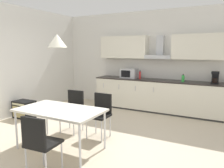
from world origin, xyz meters
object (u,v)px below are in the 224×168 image
object	(u,v)px
dining_table	(60,112)
chair_far_left	(73,107)
bottle_green	(183,78)
bottle_red	(140,75)
chair_near_right	(39,140)
chair_far_right	(100,111)
guitar_amp	(24,109)
microwave	(129,73)
pendant_lamp	(57,41)
coffee_maker	(215,77)

from	to	relation	value
dining_table	chair_far_left	distance (m)	0.89
bottle_green	bottle_red	size ratio (longest dim) A/B	0.80
chair_near_right	chair_far_right	size ratio (longest dim) A/B	1.00
guitar_amp	microwave	bearing A→B (deg)	48.39
chair_near_right	chair_far_right	bearing A→B (deg)	90.23
pendant_lamp	chair_near_right	bearing A→B (deg)	-67.00
coffee_maker	chair_far_right	world-z (taller)	coffee_maker
dining_table	pendant_lamp	world-z (taller)	pendant_lamp
coffee_maker	chair_far_left	world-z (taller)	coffee_maker
chair_near_right	guitar_amp	xyz separation A→B (m)	(-2.38, 1.76, -0.31)
bottle_green	pendant_lamp	xyz separation A→B (m)	(-1.49, -3.12, 0.89)
microwave	chair_far_left	xyz separation A→B (m)	(-0.26, -2.36, -0.51)
chair_far_left	guitar_amp	size ratio (longest dim) A/B	1.67
bottle_red	pendant_lamp	distance (m)	3.27
microwave	chair_near_right	bearing A→B (deg)	-83.98
microwave	pendant_lamp	world-z (taller)	pendant_lamp
coffee_maker	bottle_red	bearing A→B (deg)	-178.46
microwave	dining_table	xyz separation A→B (m)	(0.08, -3.16, -0.37)
coffee_maker	dining_table	size ratio (longest dim) A/B	0.20
chair_near_right	pendant_lamp	xyz separation A→B (m)	(-0.34, 0.81, 1.35)
chair_far_left	pendant_lamp	size ratio (longest dim) A/B	2.72
coffee_maker	microwave	bearing A→B (deg)	-179.35
bottle_green	pendant_lamp	size ratio (longest dim) A/B	0.64
coffee_maker	guitar_amp	distance (m)	4.92
bottle_green	guitar_amp	bearing A→B (deg)	-148.45
coffee_maker	pendant_lamp	distance (m)	3.99
bottle_red	pendant_lamp	xyz separation A→B (m)	(-0.28, -3.14, 0.87)
chair_far_left	pendant_lamp	distance (m)	1.61
bottle_red	dining_table	bearing A→B (deg)	-95.03
bottle_green	dining_table	world-z (taller)	bottle_green
microwave	coffee_maker	world-z (taller)	coffee_maker
bottle_green	chair_far_left	xyz separation A→B (m)	(-1.83, -2.31, -0.46)
bottle_red	chair_near_right	world-z (taller)	bottle_red
bottle_green	guitar_amp	distance (m)	4.22
chair_far_right	guitar_amp	world-z (taller)	chair_far_right
coffee_maker	guitar_amp	xyz separation A→B (m)	(-4.30, -2.24, -0.83)
microwave	bottle_green	world-z (taller)	microwave
chair_near_right	pendant_lamp	distance (m)	1.61
chair_near_right	pendant_lamp	world-z (taller)	pendant_lamp
bottle_red	bottle_green	bearing A→B (deg)	-0.76
guitar_amp	chair_near_right	bearing A→B (deg)	-36.38
chair_far_left	chair_near_right	bearing A→B (deg)	-67.03
bottle_red	chair_far_left	bearing A→B (deg)	-104.83
chair_near_right	dining_table	bearing A→B (deg)	113.00
dining_table	chair_near_right	world-z (taller)	chair_near_right
bottle_red	chair_near_right	xyz separation A→B (m)	(0.07, -3.94, -0.48)
chair_far_right	pendant_lamp	distance (m)	1.61
bottle_green	bottle_red	bearing A→B (deg)	179.24
dining_table	guitar_amp	distance (m)	2.30
coffee_maker	dining_table	world-z (taller)	coffee_maker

